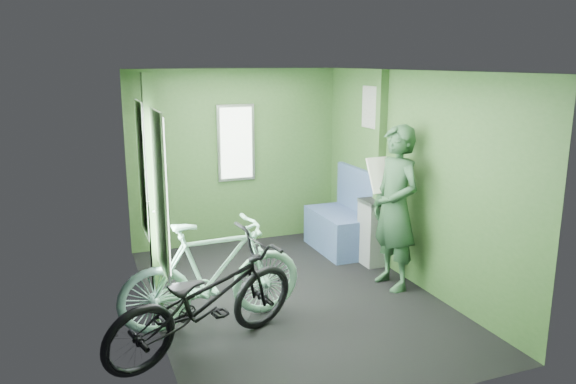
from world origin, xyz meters
The scene contains 6 objects.
room centered at (-0.04, 0.04, 1.44)m, with size 4.00×4.02×2.31m.
bicycle_black centered at (-1.07, -0.79, 0.00)m, with size 0.64×1.84×0.96m, color black.
bicycle_mint centered at (-0.90, -0.34, 0.00)m, with size 0.49×1.72×1.03m, color #89CAAD.
passenger centered at (1.13, -0.12, 0.88)m, with size 0.47×0.74×1.76m.
waste_box centered at (1.26, 0.56, 0.40)m, with size 0.23×0.33×0.79m, color gray.
bench_seat centered at (1.15, 1.16, 0.31)m, with size 0.56×1.01×1.06m.
Camera 1 is at (-2.00, -5.05, 2.39)m, focal length 35.00 mm.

